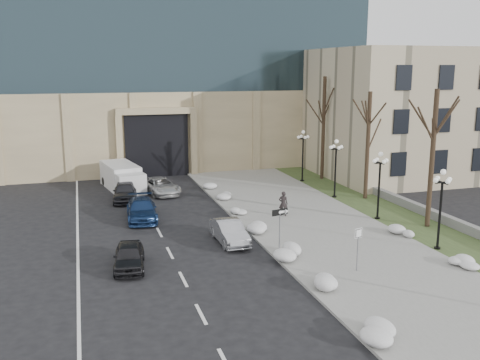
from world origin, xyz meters
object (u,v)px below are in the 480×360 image
object	(u,v)px
box_truck	(122,177)
lamppost_b	(380,176)
one_way_sign	(283,217)
lamppost_a	(441,199)
car_c	(142,210)
car_d	(161,186)
car_b	(229,232)
lamppost_c	(336,161)
lamppost_d	(303,149)
keep_sign	(358,240)
pedestrian	(283,204)
car_e	(125,191)
car_a	(129,256)

from	to	relation	value
box_truck	lamppost_b	world-z (taller)	lamppost_b
one_way_sign	lamppost_a	bearing A→B (deg)	-23.64
car_c	car_d	size ratio (longest dim) A/B	1.01
car_b	lamppost_c	bearing A→B (deg)	34.98
lamppost_d	keep_sign	bearing A→B (deg)	-106.12
car_d	lamppost_d	distance (m)	13.37
lamppost_b	pedestrian	bearing A→B (deg)	157.28
pedestrian	one_way_sign	xyz separation A→B (m)	(-3.06, -7.65, 1.35)
one_way_sign	lamppost_d	size ratio (longest dim) A/B	0.60
box_truck	lamppost_c	bearing A→B (deg)	-37.56
car_c	one_way_sign	size ratio (longest dim) A/B	1.72
car_b	car_c	bearing A→B (deg)	122.48
car_c	car_d	distance (m)	7.62
car_c	lamppost_a	size ratio (longest dim) A/B	1.03
lamppost_b	lamppost_d	world-z (taller)	same
car_c	keep_sign	world-z (taller)	keep_sign
lamppost_d	lamppost_a	bearing A→B (deg)	-90.00
pedestrian	box_truck	distance (m)	15.81
one_way_sign	lamppost_b	xyz separation A→B (m)	(9.03, 5.15, 0.73)
pedestrian	box_truck	world-z (taller)	box_truck
car_b	car_e	bearing A→B (deg)	110.92
box_truck	lamppost_a	world-z (taller)	lamppost_a
keep_sign	lamppost_c	size ratio (longest dim) A/B	0.50
car_a	pedestrian	xyz separation A→B (m)	(11.23, 6.69, 0.34)
car_a	keep_sign	distance (m)	11.83
box_truck	keep_sign	size ratio (longest dim) A/B	2.94
box_truck	pedestrian	bearing A→B (deg)	-60.99
car_d	lamppost_b	size ratio (longest dim) A/B	1.02
lamppost_c	lamppost_d	world-z (taller)	same
lamppost_d	car_d	bearing A→B (deg)	-175.99
box_truck	car_a	bearing A→B (deg)	-103.97
car_a	lamppost_c	size ratio (longest dim) A/B	0.81
pedestrian	keep_sign	bearing A→B (deg)	112.53
car_a	one_way_sign	xyz separation A→B (m)	(8.17, -0.96, 1.68)
box_truck	keep_sign	world-z (taller)	keep_sign
car_c	car_e	bearing A→B (deg)	100.38
car_e	lamppost_d	xyz separation A→B (m)	(16.16, 2.46, 2.32)
car_a	lamppost_d	xyz separation A→B (m)	(17.20, 17.19, 2.42)
car_b	pedestrian	world-z (taller)	pedestrian
car_a	car_c	xyz separation A→B (m)	(1.69, 9.04, 0.05)
pedestrian	lamppost_b	bearing A→B (deg)	-179.30
box_truck	lamppost_b	size ratio (longest dim) A/B	1.48
box_truck	one_way_sign	xyz separation A→B (m)	(6.97, -19.88, 1.31)
lamppost_a	keep_sign	bearing A→B (deg)	-164.11
lamppost_a	lamppost_b	size ratio (longest dim) A/B	1.00
car_b	car_d	world-z (taller)	car_b
car_d	box_truck	world-z (taller)	box_truck
one_way_sign	lamppost_c	bearing A→B (deg)	37.10
car_b	lamppost_b	distance (m)	11.45
car_a	pedestrian	bearing A→B (deg)	37.70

